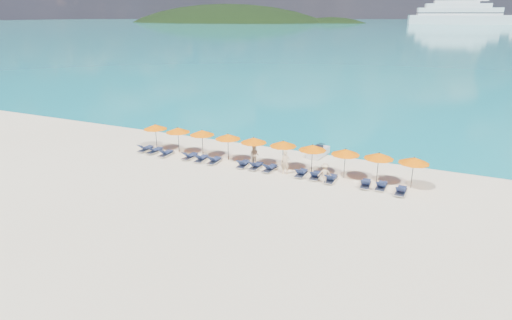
% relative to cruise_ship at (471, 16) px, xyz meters
% --- Properties ---
extents(ground, '(1400.00, 1400.00, 0.00)m').
position_rel_cruise_ship_xyz_m(ground, '(-17.09, -546.31, -9.71)').
color(ground, beige).
extents(sea, '(1600.00, 1300.00, 0.01)m').
position_rel_cruise_ship_xyz_m(sea, '(-17.09, 113.69, -9.71)').
color(sea, '#1FA9B2').
rests_on(sea, ground).
extents(headland_main, '(374.00, 242.00, 126.50)m').
position_rel_cruise_ship_xyz_m(headland_main, '(-317.09, -6.31, -47.71)').
color(headland_main, black).
rests_on(headland_main, ground).
extents(headland_small, '(162.00, 126.00, 85.50)m').
position_rel_cruise_ship_xyz_m(headland_small, '(-167.09, 13.69, -44.71)').
color(headland_small, black).
rests_on(headland_small, ground).
extents(cruise_ship, '(135.61, 48.37, 37.33)m').
position_rel_cruise_ship_xyz_m(cruise_ship, '(0.00, 0.00, 0.00)').
color(cruise_ship, white).
rests_on(cruise_ship, ground).
extents(jetski, '(1.33, 2.74, 0.94)m').
position_rel_cruise_ship_xyz_m(jetski, '(-14.23, -536.94, -9.33)').
color(jetski, silver).
rests_on(jetski, ground).
extents(beachgoer_a, '(0.73, 0.55, 1.83)m').
position_rel_cruise_ship_xyz_m(beachgoer_a, '(-15.21, -542.15, -8.80)').
color(beachgoer_a, '#DAB488').
rests_on(beachgoer_a, ground).
extents(beachgoer_b, '(0.79, 0.48, 1.58)m').
position_rel_cruise_ship_xyz_m(beachgoer_b, '(-18.21, -541.21, -8.92)').
color(beachgoer_b, '#DAB488').
rests_on(beachgoer_b, ground).
extents(beachgoer_c, '(1.06, 0.68, 1.51)m').
position_rel_cruise_ship_xyz_m(beachgoer_c, '(-11.99, -542.67, -8.96)').
color(beachgoer_c, '#DAB488').
rests_on(beachgoer_c, ground).
extents(umbrella_0, '(2.10, 2.10, 2.28)m').
position_rel_cruise_ship_xyz_m(umbrella_0, '(-28.03, -541.00, -7.70)').
color(umbrella_0, black).
rests_on(umbrella_0, ground).
extents(umbrella_1, '(2.10, 2.10, 2.28)m').
position_rel_cruise_ship_xyz_m(umbrella_1, '(-25.58, -541.07, -7.70)').
color(umbrella_1, black).
rests_on(umbrella_1, ground).
extents(umbrella_2, '(2.10, 2.10, 2.28)m').
position_rel_cruise_ship_xyz_m(umbrella_2, '(-23.23, -540.93, -7.70)').
color(umbrella_2, black).
rests_on(umbrella_2, ground).
extents(umbrella_3, '(2.10, 2.10, 2.28)m').
position_rel_cruise_ship_xyz_m(umbrella_3, '(-20.67, -541.06, -7.70)').
color(umbrella_3, black).
rests_on(umbrella_3, ground).
extents(umbrella_4, '(2.10, 2.10, 2.28)m').
position_rel_cruise_ship_xyz_m(umbrella_4, '(-18.32, -541.14, -7.70)').
color(umbrella_4, black).
rests_on(umbrella_4, ground).
extents(umbrella_5, '(2.10, 2.10, 2.28)m').
position_rel_cruise_ship_xyz_m(umbrella_5, '(-15.85, -541.03, -7.70)').
color(umbrella_5, black).
rests_on(umbrella_5, ground).
extents(umbrella_6, '(2.10, 2.10, 2.28)m').
position_rel_cruise_ship_xyz_m(umbrella_6, '(-13.48, -541.05, -7.70)').
color(umbrella_6, black).
rests_on(umbrella_6, ground).
extents(umbrella_7, '(2.10, 2.10, 2.28)m').
position_rel_cruise_ship_xyz_m(umbrella_7, '(-10.98, -541.06, -7.70)').
color(umbrella_7, black).
rests_on(umbrella_7, ground).
extents(umbrella_8, '(2.10, 2.10, 2.28)m').
position_rel_cruise_ship_xyz_m(umbrella_8, '(-8.63, -540.95, -7.70)').
color(umbrella_8, black).
rests_on(umbrella_8, ground).
extents(umbrella_9, '(2.10, 2.10, 2.28)m').
position_rel_cruise_ship_xyz_m(umbrella_9, '(-6.28, -540.96, -7.70)').
color(umbrella_9, black).
rests_on(umbrella_9, ground).
extents(lounger_0, '(0.70, 1.73, 0.66)m').
position_rel_cruise_ship_xyz_m(lounger_0, '(-28.42, -542.05, -9.48)').
color(lounger_0, silver).
rests_on(lounger_0, ground).
extents(lounger_1, '(0.76, 1.75, 0.66)m').
position_rel_cruise_ship_xyz_m(lounger_1, '(-27.39, -542.15, -9.48)').
color(lounger_1, silver).
rests_on(lounger_1, ground).
extents(lounger_2, '(0.66, 1.71, 0.66)m').
position_rel_cruise_ship_xyz_m(lounger_2, '(-26.00, -542.38, -9.48)').
color(lounger_2, silver).
rests_on(lounger_2, ground).
extents(lounger_3, '(0.77, 1.75, 0.66)m').
position_rel_cruise_ship_xyz_m(lounger_3, '(-23.72, -542.18, -9.48)').
color(lounger_3, silver).
rests_on(lounger_3, ground).
extents(lounger_4, '(0.76, 1.75, 0.66)m').
position_rel_cruise_ship_xyz_m(lounger_4, '(-22.53, -542.30, -9.48)').
color(lounger_4, silver).
rests_on(lounger_4, ground).
extents(lounger_5, '(0.70, 1.73, 0.66)m').
position_rel_cruise_ship_xyz_m(lounger_5, '(-21.32, -542.25, -9.48)').
color(lounger_5, silver).
rests_on(lounger_5, ground).
extents(lounger_6, '(0.76, 1.75, 0.66)m').
position_rel_cruise_ship_xyz_m(lounger_6, '(-18.81, -542.04, -9.48)').
color(lounger_6, silver).
rests_on(lounger_6, ground).
extents(lounger_7, '(0.65, 1.71, 0.66)m').
position_rel_cruise_ship_xyz_m(lounger_7, '(-17.70, -542.01, -9.48)').
color(lounger_7, silver).
rests_on(lounger_7, ground).
extents(lounger_8, '(0.78, 1.75, 0.66)m').
position_rel_cruise_ship_xyz_m(lounger_8, '(-16.50, -542.04, -9.48)').
color(lounger_8, silver).
rests_on(lounger_8, ground).
extents(lounger_9, '(0.64, 1.71, 0.66)m').
position_rel_cruise_ship_xyz_m(lounger_9, '(-13.96, -542.01, -9.48)').
color(lounger_9, silver).
rests_on(lounger_9, ground).
extents(lounger_10, '(0.77, 1.75, 0.66)m').
position_rel_cruise_ship_xyz_m(lounger_10, '(-12.86, -542.06, -9.48)').
color(lounger_10, silver).
rests_on(lounger_10, ground).
extents(lounger_11, '(0.66, 1.71, 0.66)m').
position_rel_cruise_ship_xyz_m(lounger_11, '(-11.64, -542.23, -9.48)').
color(lounger_11, silver).
rests_on(lounger_11, ground).
extents(lounger_12, '(0.77, 1.75, 0.66)m').
position_rel_cruise_ship_xyz_m(lounger_12, '(-9.18, -542.12, -9.48)').
color(lounger_12, silver).
rests_on(lounger_12, ground).
extents(lounger_13, '(0.64, 1.71, 0.66)m').
position_rel_cruise_ship_xyz_m(lounger_13, '(-8.11, -542.01, -9.48)').
color(lounger_13, silver).
rests_on(lounger_13, ground).
extents(lounger_14, '(0.68, 1.72, 0.66)m').
position_rel_cruise_ship_xyz_m(lounger_14, '(-6.77, -542.39, -9.48)').
color(lounger_14, silver).
rests_on(lounger_14, ground).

